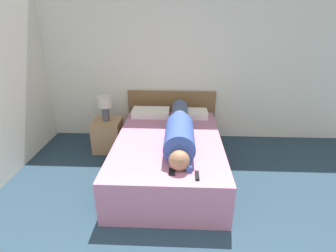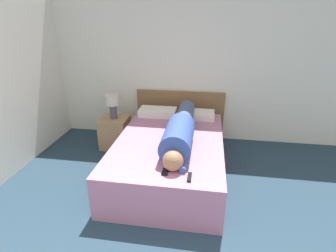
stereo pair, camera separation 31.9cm
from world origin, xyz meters
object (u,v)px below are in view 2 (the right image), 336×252
nightstand (115,133)px  table_lamp (113,103)px  person_lying (180,131)px  tv_remote (189,177)px  cell_phone (165,172)px  bed (170,156)px  pillow_second (196,115)px  pillow_near_headboard (158,112)px

nightstand → table_lamp: table_lamp is taller
table_lamp → person_lying: bearing=-31.6°
person_lying → tv_remote: 0.83m
nightstand → tv_remote: (1.32, -1.50, 0.28)m
nightstand → cell_phone: size_ratio=3.89×
bed → pillow_second: size_ratio=3.72×
tv_remote → person_lying: bearing=102.9°
person_lying → cell_phone: (-0.07, -0.73, -0.15)m
nightstand → pillow_near_headboard: 0.77m
pillow_second → cell_phone: bearing=-98.2°
pillow_near_headboard → tv_remote: pillow_near_headboard is taller
bed → pillow_near_headboard: pillow_near_headboard is taller
nightstand → pillow_second: size_ratio=0.91×
table_lamp → pillow_second: size_ratio=0.70×
person_lying → cell_phone: 0.75m
nightstand → tv_remote: bearing=-48.6°
table_lamp → cell_phone: bearing=-53.3°
bed → tv_remote: bearing=-69.1°
table_lamp → pillow_second: 1.32m
tv_remote → cell_phone: bearing=165.7°
cell_phone → bed: bearing=95.0°
tv_remote → bed: bearing=110.9°
person_lying → bed: bearing=157.9°
person_lying → cell_phone: person_lying is taller
pillow_near_headboard → cell_phone: size_ratio=4.51×
table_lamp → pillow_near_headboard: bearing=14.8°
nightstand → person_lying: bearing=-31.6°
nightstand → person_lying: 1.40m
table_lamp → nightstand: bearing=0.0°
pillow_second → cell_phone: size_ratio=4.28×
nightstand → cell_phone: cell_phone is taller
bed → tv_remote: 0.95m
table_lamp → person_lying: 1.34m
nightstand → tv_remote: tv_remote is taller
pillow_near_headboard → cell_phone: (0.39, -1.61, -0.05)m
person_lying → tv_remote: (0.18, -0.80, -0.14)m
cell_phone → tv_remote: bearing=-14.3°
table_lamp → cell_phone: table_lamp is taller
pillow_second → tv_remote: bearing=-89.2°
nightstand → pillow_second: pillow_second is taller
pillow_second → person_lying: bearing=-100.2°
nightstand → table_lamp: 0.51m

